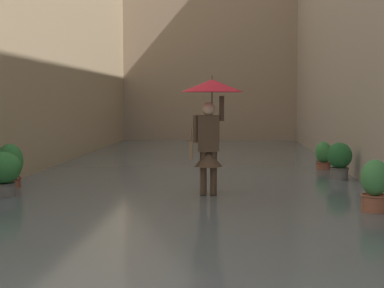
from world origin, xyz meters
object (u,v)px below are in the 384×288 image
Objects in this scene: potted_plant_mid_left at (375,187)px; potted_plant_mid_right at (10,166)px; person_wading at (210,111)px; potted_plant_far_left at (323,157)px; potted_plant_near_left at (340,161)px; potted_plant_far_right at (3,173)px.

potted_plant_mid_left is 0.94× the size of potted_plant_mid_right.
potted_plant_far_left is at bearing -122.90° from person_wading.
potted_plant_far_left is (-2.62, -4.05, -1.19)m from person_wading.
potted_plant_mid_left is at bearing 87.94° from potted_plant_near_left.
potted_plant_far_right is at bearing 22.49° from potted_plant_near_left.
potted_plant_mid_right reaches higher than potted_plant_far_right.
potted_plant_mid_left is at bearing 89.09° from potted_plant_far_left.
potted_plant_near_left is at bearing 91.29° from potted_plant_far_left.
person_wading reaches higher than potted_plant_near_left.
potted_plant_mid_right is 6.72m from potted_plant_near_left.
potted_plant_near_left is at bearing -157.51° from potted_plant_far_right.
potted_plant_far_left is (-0.09, -5.40, -0.06)m from potted_plant_mid_left.
person_wading is at bearing -28.07° from potted_plant_mid_left.
potted_plant_mid_right is (6.41, -1.98, 0.05)m from potted_plant_mid_left.
potted_plant_far_right is (3.60, 0.40, -1.08)m from person_wading.
person_wading is 3.78m from potted_plant_far_right.
potted_plant_far_right is (-0.28, 1.03, 0.00)m from potted_plant_mid_right.
potted_plant_near_left is at bearing -92.06° from potted_plant_mid_left.
potted_plant_mid_left reaches higher than potted_plant_near_left.
person_wading reaches higher than potted_plant_mid_right.
potted_plant_mid_right is 7.35m from potted_plant_far_left.
potted_plant_far_left is at bearing -144.37° from potted_plant_far_right.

